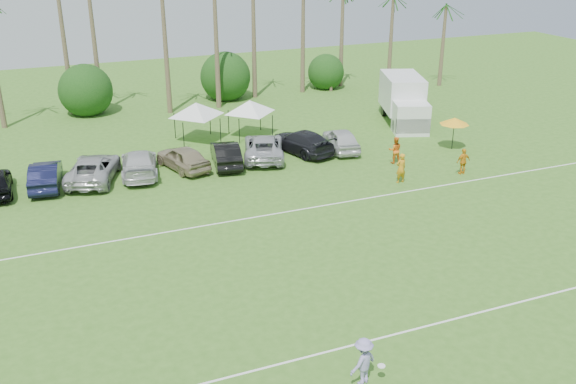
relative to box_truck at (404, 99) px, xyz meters
name	(u,v)px	position (x,y,z in m)	size (l,w,h in m)	color
ground	(394,374)	(-16.53, -26.22, -1.92)	(120.00, 120.00, 0.00)	#3B6B20
field_lines	(302,268)	(-16.53, -18.22, -1.92)	(80.00, 12.10, 0.01)	white
palm_tree_4	(104,20)	(-20.53, 11.78, 5.56)	(2.40, 2.40, 8.90)	brown
palm_tree_5	(154,7)	(-16.53, 11.78, 6.43)	(2.40, 2.40, 9.90)	brown
palm_tree_8	(302,10)	(-3.53, 11.78, 5.56)	(2.40, 2.40, 8.90)	brown
bush_tree_1	(85,91)	(-22.53, 12.78, -0.13)	(4.00, 4.00, 4.00)	brown
bush_tree_2	(225,79)	(-10.53, 12.78, -0.13)	(4.00, 4.00, 4.00)	brown
bush_tree_3	(327,70)	(-0.53, 12.78, -0.13)	(4.00, 4.00, 4.00)	brown
sideline_player_a	(401,168)	(-6.84, -10.81, -1.00)	(0.67, 0.44, 1.84)	orange
sideline_player_b	(395,150)	(-5.37, -7.69, -1.03)	(0.86, 0.67, 1.78)	orange
sideline_player_c	(463,161)	(-2.49, -11.02, -1.10)	(0.97, 0.40, 1.65)	orange
box_truck	(404,99)	(0.00, 0.00, 0.00)	(4.81, 7.45, 3.60)	white
canopy_tent_left	(196,103)	(-16.05, 1.65, 0.92)	(4.10, 4.10, 3.32)	black
canopy_tent_right	(250,100)	(-12.18, 1.29, 0.79)	(3.92, 3.92, 3.17)	black
market_umbrella	(455,121)	(-0.21, -6.77, 0.10)	(2.02, 2.02, 2.26)	black
frisbee_player	(363,361)	(-17.76, -26.20, -1.05)	(1.37, 1.00, 1.74)	#958BC6
parked_car_1	(45,175)	(-26.61, -3.52, -1.16)	(1.62, 4.65, 1.53)	black
parked_car_2	(93,168)	(-23.87, -3.44, -1.16)	(2.54, 5.51, 1.53)	#A9AAAA
parked_car_3	(139,163)	(-21.13, -3.53, -1.16)	(2.15, 5.28, 1.53)	silver
parked_car_4	(183,158)	(-18.39, -3.59, -1.16)	(1.81, 4.50, 1.53)	tan
parked_car_5	(226,154)	(-15.65, -3.89, -1.16)	(1.62, 4.65, 1.53)	black
parked_car_6	(264,147)	(-12.90, -3.52, -1.16)	(2.54, 5.51, 1.53)	#ADAEB3
parked_car_7	(301,142)	(-10.16, -3.42, -1.16)	(2.15, 5.28, 1.53)	black
parked_car_8	(341,139)	(-7.42, -4.00, -1.16)	(1.81, 4.50, 1.53)	silver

